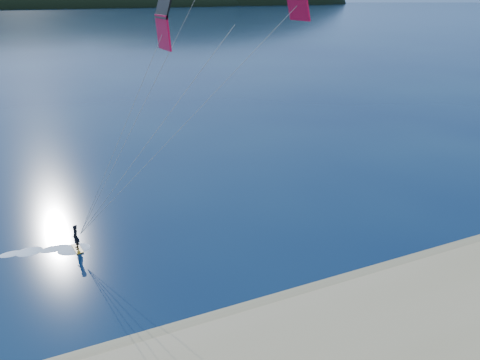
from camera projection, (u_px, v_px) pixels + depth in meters
name	position (u px, v px, depth m)	size (l,w,h in m)	color
wet_sand	(242.00, 321.00, 22.22)	(220.00, 2.50, 0.10)	#998459
headland	(20.00, 6.00, 646.26)	(1200.00, 310.00, 140.00)	black
kitesurfer_near	(224.00, 36.00, 22.05)	(22.76, 8.78, 16.40)	orange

